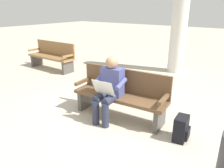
{
  "coord_description": "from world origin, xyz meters",
  "views": [
    {
      "loc": [
        -2.09,
        3.08,
        2.01
      ],
      "look_at": [
        0.06,
        0.15,
        0.7
      ],
      "focal_mm": 34.76,
      "sensor_mm": 36.0,
      "label": 1
    }
  ],
  "objects_px": {
    "bench_near": "(121,93)",
    "bench_far": "(52,55)",
    "support_pillar": "(180,13)",
    "person_seated": "(109,88)",
    "backpack": "(181,129)"
  },
  "relations": [
    {
      "from": "bench_near",
      "to": "support_pillar",
      "type": "distance_m",
      "value": 3.82
    },
    {
      "from": "bench_near",
      "to": "bench_far",
      "type": "bearing_deg",
      "value": -25.57
    },
    {
      "from": "bench_far",
      "to": "bench_near",
      "type": "bearing_deg",
      "value": 159.43
    },
    {
      "from": "person_seated",
      "to": "bench_far",
      "type": "xyz_separation_m",
      "value": [
        3.61,
        -1.65,
        -0.17
      ]
    },
    {
      "from": "support_pillar",
      "to": "backpack",
      "type": "bearing_deg",
      "value": 112.26
    },
    {
      "from": "bench_near",
      "to": "support_pillar",
      "type": "bearing_deg",
      "value": -90.27
    },
    {
      "from": "backpack",
      "to": "support_pillar",
      "type": "distance_m",
      "value": 4.29
    },
    {
      "from": "person_seated",
      "to": "backpack",
      "type": "height_order",
      "value": "person_seated"
    },
    {
      "from": "bench_far",
      "to": "support_pillar",
      "type": "height_order",
      "value": "support_pillar"
    },
    {
      "from": "person_seated",
      "to": "support_pillar",
      "type": "xyz_separation_m",
      "value": [
        0.18,
        -3.8,
        1.19
      ]
    },
    {
      "from": "person_seated",
      "to": "support_pillar",
      "type": "bearing_deg",
      "value": -92.13
    },
    {
      "from": "backpack",
      "to": "bench_far",
      "type": "distance_m",
      "value": 5.17
    },
    {
      "from": "bench_far",
      "to": "support_pillar",
      "type": "distance_m",
      "value": 4.27
    },
    {
      "from": "bench_near",
      "to": "support_pillar",
      "type": "xyz_separation_m",
      "value": [
        0.28,
        -3.56,
        1.36
      ]
    },
    {
      "from": "person_seated",
      "to": "bench_far",
      "type": "bearing_deg",
      "value": -29.38
    }
  ]
}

